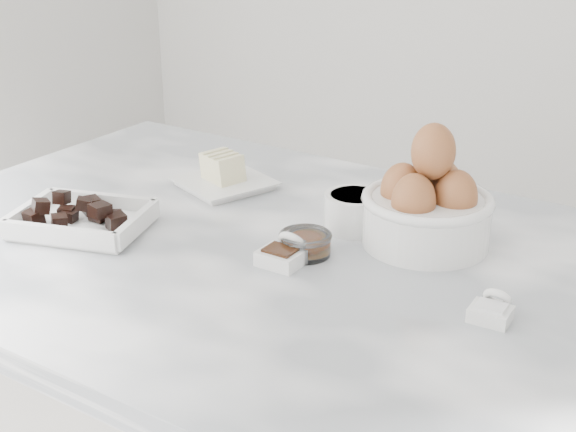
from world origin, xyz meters
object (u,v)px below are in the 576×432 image
object	(u,v)px
zest_bowl	(305,243)
salt_spoon	(492,309)
sugar_ramekin	(355,210)
egg_bowl	(427,206)
butter_plate	(223,176)
honey_bowl	(308,243)
chocolate_dish	(82,217)
vanilla_spoon	(283,253)

from	to	relation	value
zest_bowl	salt_spoon	world-z (taller)	salt_spoon
sugar_ramekin	egg_bowl	xyz separation A→B (m)	(0.12, 0.01, 0.03)
butter_plate	honey_bowl	world-z (taller)	butter_plate
chocolate_dish	egg_bowl	world-z (taller)	egg_bowl
sugar_ramekin	egg_bowl	world-z (taller)	egg_bowl
vanilla_spoon	butter_plate	bearing A→B (deg)	142.61
honey_bowl	chocolate_dish	bearing A→B (deg)	-160.11
chocolate_dish	butter_plate	xyz separation A→B (m)	(0.07, 0.27, -0.00)
chocolate_dish	vanilla_spoon	size ratio (longest dim) A/B	3.25
butter_plate	sugar_ramekin	world-z (taller)	butter_plate
chocolate_dish	sugar_ramekin	xyz separation A→B (m)	(0.35, 0.23, 0.01)
butter_plate	vanilla_spoon	size ratio (longest dim) A/B	2.59
butter_plate	salt_spoon	size ratio (longest dim) A/B	3.01
sugar_ramekin	zest_bowl	xyz separation A→B (m)	(-0.01, -0.12, -0.01)
sugar_ramekin	vanilla_spoon	world-z (taller)	sugar_ramekin
butter_plate	sugar_ramekin	xyz separation A→B (m)	(0.28, -0.03, 0.01)
honey_bowl	zest_bowl	size ratio (longest dim) A/B	0.88
egg_bowl	butter_plate	bearing A→B (deg)	176.15
zest_bowl	vanilla_spoon	xyz separation A→B (m)	(-0.01, -0.04, -0.00)
honey_bowl	vanilla_spoon	distance (m)	0.05
egg_bowl	vanilla_spoon	world-z (taller)	egg_bowl
zest_bowl	salt_spoon	bearing A→B (deg)	-5.95
chocolate_dish	butter_plate	distance (m)	0.28
butter_plate	chocolate_dish	bearing A→B (deg)	-103.96
egg_bowl	vanilla_spoon	distance (m)	0.22
honey_bowl	vanilla_spoon	world-z (taller)	vanilla_spoon
chocolate_dish	honey_bowl	world-z (taller)	chocolate_dish
chocolate_dish	vanilla_spoon	xyz separation A→B (m)	(0.32, 0.07, -0.01)
chocolate_dish	honey_bowl	xyz separation A→B (m)	(0.33, 0.12, -0.01)
zest_bowl	vanilla_spoon	size ratio (longest dim) A/B	1.08
zest_bowl	chocolate_dish	bearing A→B (deg)	-161.24
chocolate_dish	butter_plate	size ratio (longest dim) A/B	1.25
salt_spoon	chocolate_dish	bearing A→B (deg)	-172.39
egg_bowl	vanilla_spoon	xyz separation A→B (m)	(-0.14, -0.17, -0.05)
honey_bowl	sugar_ramekin	bearing A→B (deg)	83.33
sugar_ramekin	egg_bowl	size ratio (longest dim) A/B	0.49
chocolate_dish	sugar_ramekin	distance (m)	0.42
egg_bowl	honey_bowl	distance (m)	0.18
chocolate_dish	zest_bowl	bearing A→B (deg)	18.76
butter_plate	salt_spoon	world-z (taller)	butter_plate
sugar_ramekin	vanilla_spoon	size ratio (longest dim) A/B	1.32
chocolate_dish	sugar_ramekin	size ratio (longest dim) A/B	2.46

